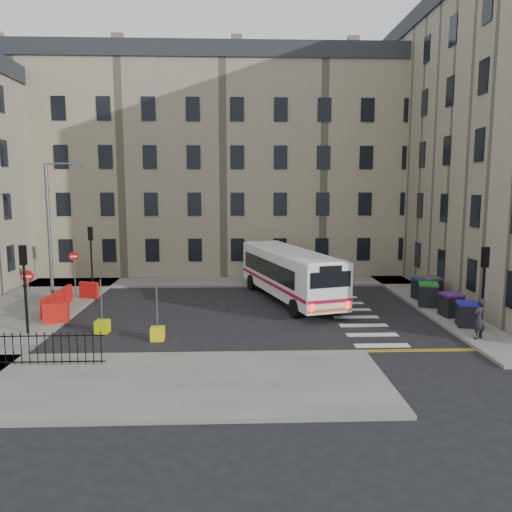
{
  "coord_description": "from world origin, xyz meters",
  "views": [
    {
      "loc": [
        -2.3,
        -26.75,
        6.86
      ],
      "look_at": [
        -1.23,
        1.03,
        3.0
      ],
      "focal_mm": 35.0,
      "sensor_mm": 36.0,
      "label": 1
    }
  ],
  "objects": [
    {
      "name": "bollard_yellow",
      "position": [
        -5.9,
        -4.84,
        0.3
      ],
      "size": [
        0.61,
        0.61,
        0.6
      ],
      "primitive_type": "cube",
      "rotation": [
        0.0,
        0.0,
        0.02
      ],
      "color": "yellow",
      "rests_on": "ground"
    },
    {
      "name": "streetlamp",
      "position": [
        -13.0,
        2.0,
        4.34
      ],
      "size": [
        0.5,
        0.22,
        8.14
      ],
      "color": "#595B5E",
      "rests_on": "pavement_west"
    },
    {
      "name": "wheelie_bin_b",
      "position": [
        8.87,
        -1.72,
        0.76
      ],
      "size": [
        1.09,
        1.21,
        1.21
      ],
      "rotation": [
        0.0,
        0.0,
        0.13
      ],
      "color": "black",
      "rests_on": "pavement_east"
    },
    {
      "name": "bus",
      "position": [
        0.86,
        2.9,
        1.74
      ],
      "size": [
        5.43,
        11.35,
        3.02
      ],
      "rotation": [
        0.0,
        0.0,
        0.27
      ],
      "color": "white",
      "rests_on": "ground"
    },
    {
      "name": "no_entry_north",
      "position": [
        -12.5,
        4.5,
        2.08
      ],
      "size": [
        0.6,
        0.08,
        3.0
      ],
      "color": "#595B5E",
      "rests_on": "pavement_west"
    },
    {
      "name": "bollard_chevron",
      "position": [
        -8.7,
        -3.58,
        0.3
      ],
      "size": [
        0.66,
        0.66,
        0.6
      ],
      "primitive_type": "cube",
      "rotation": [
        0.0,
        0.0,
        -0.1
      ],
      "color": "#BFBF0B",
      "rests_on": "ground"
    },
    {
      "name": "pavement_east",
      "position": [
        9.0,
        4.0,
        0.07
      ],
      "size": [
        2.4,
        26.0,
        0.15
      ],
      "primitive_type": "cube",
      "color": "slate",
      "rests_on": "ground"
    },
    {
      "name": "wheelie_bin_e",
      "position": [
        8.86,
        2.32,
        0.8
      ],
      "size": [
        1.11,
        1.25,
        1.29
      ],
      "rotation": [
        0.0,
        0.0,
        0.09
      ],
      "color": "black",
      "rests_on": "pavement_east"
    },
    {
      "name": "pavement_west",
      "position": [
        -14.0,
        1.0,
        0.07
      ],
      "size": [
        6.0,
        22.0,
        0.15
      ],
      "primitive_type": "cube",
      "color": "slate",
      "rests_on": "ground"
    },
    {
      "name": "no_entry_south",
      "position": [
        -12.5,
        -2.5,
        2.08
      ],
      "size": [
        0.6,
        0.08,
        3.0
      ],
      "color": "#595B5E",
      "rests_on": "pavement_west"
    },
    {
      "name": "pavement_sw",
      "position": [
        -7.0,
        -10.0,
        0.07
      ],
      "size": [
        20.0,
        6.0,
        0.15
      ],
      "primitive_type": "cube",
      "color": "slate",
      "rests_on": "ground"
    },
    {
      "name": "terrace_north",
      "position": [
        -7.0,
        15.5,
        8.62
      ],
      "size": [
        38.3,
        10.8,
        17.2
      ],
      "color": "gray",
      "rests_on": "ground"
    },
    {
      "name": "wheelie_bin_c",
      "position": [
        8.52,
        0.55,
        0.82
      ],
      "size": [
        1.36,
        1.46,
        1.33
      ],
      "rotation": [
        0.0,
        0.0,
        -0.3
      ],
      "color": "black",
      "rests_on": "pavement_east"
    },
    {
      "name": "traffic_light_sw",
      "position": [
        -12.0,
        -4.0,
        2.87
      ],
      "size": [
        0.28,
        0.22,
        4.1
      ],
      "color": "black",
      "rests_on": "pavement_west"
    },
    {
      "name": "wheelie_bin_a",
      "position": [
        8.84,
        -3.59,
        0.74
      ],
      "size": [
        1.16,
        1.26,
        1.18
      ],
      "rotation": [
        0.0,
        0.0,
        -0.24
      ],
      "color": "black",
      "rests_on": "pavement_east"
    },
    {
      "name": "ground",
      "position": [
        0.0,
        0.0,
        0.0
      ],
      "size": [
        120.0,
        120.0,
        0.0
      ],
      "primitive_type": "plane",
      "color": "black",
      "rests_on": "ground"
    },
    {
      "name": "pedestrian",
      "position": [
        8.42,
        -5.66,
        1.07
      ],
      "size": [
        0.8,
        0.73,
        1.84
      ],
      "primitive_type": "imported",
      "rotation": [
        0.0,
        0.0,
        3.7
      ],
      "color": "black",
      "rests_on": "pavement_east"
    },
    {
      "name": "iron_railings",
      "position": [
        -11.25,
        -8.2,
        0.75
      ],
      "size": [
        7.8,
        0.04,
        1.2
      ],
      "color": "black",
      "rests_on": "pavement_sw"
    },
    {
      "name": "roadworks_barriers",
      "position": [
        -11.84,
        0.5,
        0.65
      ],
      "size": [
        1.66,
        6.26,
        1.0
      ],
      "color": "red",
      "rests_on": "pavement_west"
    },
    {
      "name": "pavement_north",
      "position": [
        -6.0,
        8.6,
        0.07
      ],
      "size": [
        36.0,
        3.2,
        0.15
      ],
      "primitive_type": "cube",
      "color": "slate",
      "rests_on": "ground"
    },
    {
      "name": "traffic_light_nw",
      "position": [
        -12.0,
        6.5,
        2.87
      ],
      "size": [
        0.28,
        0.22,
        4.1
      ],
      "color": "black",
      "rests_on": "pavement_west"
    },
    {
      "name": "traffic_light_east",
      "position": [
        8.6,
        -5.5,
        2.87
      ],
      "size": [
        0.28,
        0.22,
        4.1
      ],
      "color": "black",
      "rests_on": "pavement_east"
    },
    {
      "name": "wheelie_bin_d",
      "position": [
        9.09,
        1.92,
        0.86
      ],
      "size": [
        1.53,
        1.62,
        1.41
      ],
      "rotation": [
        0.0,
        0.0,
        0.41
      ],
      "color": "black",
      "rests_on": "pavement_east"
    }
  ]
}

